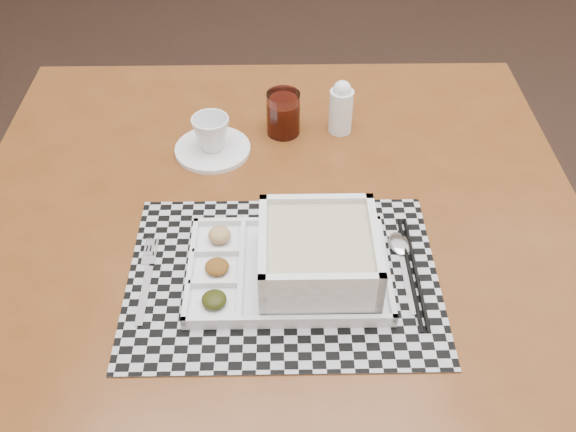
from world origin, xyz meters
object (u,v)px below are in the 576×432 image
object	(u,v)px
dining_table	(275,259)
serving_tray	(309,260)
juice_glass	(283,115)
creamer_bottle	(341,107)
cup	(211,133)

from	to	relation	value
dining_table	serving_tray	distance (m)	0.18
serving_tray	juice_glass	world-z (taller)	serving_tray
serving_tray	creamer_bottle	size ratio (longest dim) A/B	2.98
serving_tray	cup	bearing A→B (deg)	110.23
dining_table	juice_glass	distance (m)	0.31
juice_glass	creamer_bottle	world-z (taller)	creamer_bottle
cup	creamer_bottle	xyz separation A→B (m)	(0.26, 0.03, 0.01)
creamer_bottle	cup	bearing A→B (deg)	-172.67
serving_tray	juice_glass	bearing A→B (deg)	87.66
serving_tray	cup	world-z (taller)	serving_tray
serving_tray	juice_glass	xyz separation A→B (m)	(0.02, 0.40, 0.00)
cup	creamer_bottle	distance (m)	0.27
dining_table	juice_glass	world-z (taller)	juice_glass
cup	creamer_bottle	size ratio (longest dim) A/B	0.64
serving_tray	cup	distance (m)	0.38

